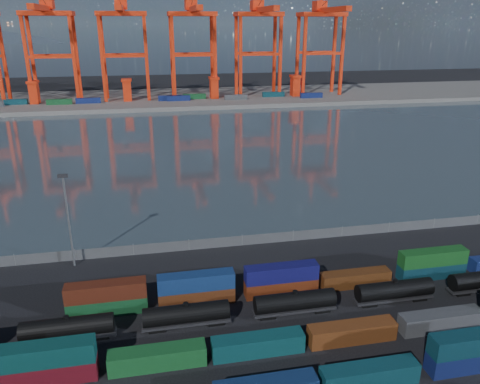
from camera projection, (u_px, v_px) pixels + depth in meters
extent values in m
plane|color=black|center=(284.00, 337.00, 62.40)|extent=(700.00, 700.00, 0.00)
plane|color=#324048|center=(197.00, 147.00, 159.25)|extent=(700.00, 700.00, 0.00)
cube|color=#514F4C|center=(175.00, 98.00, 255.78)|extent=(700.00, 70.00, 2.00)
cube|color=#0C3841|center=(369.00, 375.00, 53.90)|extent=(11.61, 2.36, 2.51)
cube|color=#0F194C|center=(473.00, 359.00, 56.40)|extent=(11.61, 2.36, 2.51)
cube|color=#0B303B|center=(476.00, 342.00, 55.54)|extent=(11.61, 2.36, 2.51)
cube|color=#580D16|center=(45.00, 372.00, 54.24)|extent=(11.74, 2.39, 2.54)
cube|color=#0B3A38|center=(42.00, 354.00, 53.37)|extent=(11.74, 2.39, 2.54)
cube|color=#165525|center=(158.00, 358.00, 56.62)|extent=(11.74, 2.39, 2.54)
cube|color=#0C3F42|center=(258.00, 345.00, 58.94)|extent=(11.74, 2.39, 2.54)
cube|color=#623013|center=(352.00, 332.00, 61.28)|extent=(11.74, 2.39, 2.54)
cube|color=#3E3F43|center=(441.00, 321.00, 63.68)|extent=(11.74, 2.39, 2.54)
cube|color=#134823|center=(108.00, 305.00, 67.21)|extent=(11.32, 2.30, 2.45)
cube|color=#4B1B0F|center=(106.00, 291.00, 66.38)|extent=(11.32, 2.30, 2.45)
cube|color=#512510|center=(197.00, 296.00, 69.59)|extent=(11.32, 2.30, 2.45)
cube|color=navy|center=(196.00, 281.00, 68.76)|extent=(11.32, 2.30, 2.45)
cube|color=#5F230E|center=(281.00, 287.00, 72.00)|extent=(11.32, 2.30, 2.45)
cube|color=#101051|center=(281.00, 273.00, 71.17)|extent=(11.32, 2.30, 2.45)
cube|color=#522A10|center=(355.00, 279.00, 74.27)|extent=(11.32, 2.30, 2.45)
cube|color=#0B2F3D|center=(431.00, 270.00, 76.74)|extent=(11.32, 2.30, 2.45)
cube|color=#16541D|center=(433.00, 257.00, 75.91)|extent=(11.32, 2.30, 2.45)
cylinder|color=black|center=(68.00, 327.00, 61.02)|extent=(11.73, 2.62, 2.62)
cylinder|color=black|center=(66.00, 318.00, 60.53)|extent=(0.72, 0.72, 0.45)
cube|color=black|center=(69.00, 336.00, 61.51)|extent=(12.19, 1.81, 0.36)
cube|color=black|center=(37.00, 342.00, 60.88)|extent=(2.26, 1.62, 0.54)
cube|color=black|center=(101.00, 335.00, 62.38)|extent=(2.26, 1.62, 0.54)
cylinder|color=black|center=(186.00, 313.00, 63.89)|extent=(11.73, 2.62, 2.62)
cylinder|color=black|center=(186.00, 304.00, 63.40)|extent=(0.72, 0.72, 0.45)
cube|color=black|center=(187.00, 322.00, 64.38)|extent=(12.19, 1.81, 0.36)
cube|color=black|center=(157.00, 328.00, 63.75)|extent=(2.26, 1.62, 0.54)
cube|color=black|center=(216.00, 321.00, 65.25)|extent=(2.26, 1.62, 0.54)
cylinder|color=black|center=(295.00, 301.00, 66.76)|extent=(11.73, 2.62, 2.62)
cylinder|color=black|center=(295.00, 292.00, 66.27)|extent=(0.72, 0.72, 0.45)
cube|color=black|center=(294.00, 310.00, 67.25)|extent=(12.19, 1.81, 0.36)
cube|color=black|center=(267.00, 315.00, 66.62)|extent=(2.26, 1.62, 0.54)
cube|color=black|center=(321.00, 309.00, 68.12)|extent=(2.26, 1.62, 0.54)
cylinder|color=black|center=(394.00, 290.00, 69.63)|extent=(11.73, 2.62, 2.62)
cylinder|color=black|center=(395.00, 281.00, 69.14)|extent=(0.72, 0.72, 0.45)
cube|color=black|center=(393.00, 298.00, 70.12)|extent=(12.19, 1.81, 0.36)
cube|color=black|center=(368.00, 303.00, 69.49)|extent=(2.26, 1.62, 0.54)
cube|color=black|center=(418.00, 297.00, 70.99)|extent=(2.26, 1.62, 0.54)
cube|color=black|center=(461.00, 292.00, 72.36)|extent=(2.26, 1.62, 0.54)
cube|color=#595B5E|center=(242.00, 240.00, 87.89)|extent=(160.00, 0.06, 2.00)
cylinder|color=slate|center=(15.00, 260.00, 80.45)|extent=(0.12, 0.12, 2.20)
cylinder|color=slate|center=(75.00, 255.00, 82.30)|extent=(0.12, 0.12, 2.20)
cylinder|color=slate|center=(133.00, 250.00, 84.15)|extent=(0.12, 0.12, 2.20)
cylinder|color=slate|center=(189.00, 245.00, 86.00)|extent=(0.12, 0.12, 2.20)
cylinder|color=slate|center=(242.00, 240.00, 87.85)|extent=(0.12, 0.12, 2.20)
cylinder|color=slate|center=(293.00, 236.00, 89.70)|extent=(0.12, 0.12, 2.20)
cylinder|color=slate|center=(342.00, 231.00, 91.55)|extent=(0.12, 0.12, 2.20)
cylinder|color=slate|center=(389.00, 227.00, 93.41)|extent=(0.12, 0.12, 2.20)
cylinder|color=slate|center=(434.00, 223.00, 95.26)|extent=(0.12, 0.12, 2.20)
cylinder|color=slate|center=(477.00, 219.00, 97.11)|extent=(0.12, 0.12, 2.20)
cylinder|color=slate|center=(69.00, 223.00, 78.12)|extent=(0.36, 0.36, 16.00)
cube|color=black|center=(63.00, 176.00, 75.30)|extent=(1.60, 0.40, 0.60)
cube|color=red|center=(4.00, 61.00, 233.86)|extent=(1.57, 1.57, 44.23)
cube|color=red|center=(27.00, 62.00, 225.46)|extent=(1.57, 1.57, 44.23)
cube|color=red|center=(33.00, 60.00, 236.34)|extent=(1.57, 1.57, 44.23)
cube|color=red|center=(74.00, 61.00, 229.46)|extent=(1.57, 1.57, 44.23)
cube|color=red|center=(77.00, 60.00, 240.34)|extent=(1.57, 1.57, 44.23)
cube|color=red|center=(50.00, 57.00, 226.71)|extent=(21.62, 1.38, 1.38)
cube|color=red|center=(55.00, 55.00, 237.59)|extent=(21.62, 1.38, 1.38)
cube|color=red|center=(47.00, 13.00, 225.41)|extent=(24.57, 13.76, 2.16)
cube|color=red|center=(42.00, 8.00, 213.86)|extent=(2.95, 47.18, 2.46)
cube|color=red|center=(47.00, 4.00, 227.54)|extent=(5.90, 7.86, 4.91)
cube|color=red|center=(102.00, 61.00, 231.94)|extent=(1.57, 1.57, 44.23)
cube|color=red|center=(104.00, 59.00, 242.82)|extent=(1.57, 1.57, 44.23)
cube|color=red|center=(147.00, 60.00, 235.94)|extent=(1.57, 1.57, 44.23)
cube|color=red|center=(146.00, 59.00, 246.82)|extent=(1.57, 1.57, 44.23)
cube|color=red|center=(124.00, 56.00, 233.19)|extent=(21.62, 1.38, 1.38)
cube|color=red|center=(125.00, 55.00, 244.07)|extent=(21.62, 1.38, 1.38)
cube|color=red|center=(121.00, 14.00, 231.89)|extent=(24.57, 13.76, 2.16)
cube|color=red|center=(120.00, 9.00, 220.34)|extent=(2.95, 47.18, 2.46)
cube|color=red|center=(121.00, 4.00, 234.02)|extent=(5.90, 7.86, 4.91)
cube|color=red|center=(173.00, 60.00, 238.42)|extent=(1.57, 1.57, 44.23)
cube|color=red|center=(172.00, 58.00, 249.30)|extent=(1.57, 1.57, 44.23)
cube|color=red|center=(215.00, 59.00, 242.42)|extent=(1.57, 1.57, 44.23)
cube|color=red|center=(212.00, 58.00, 253.30)|extent=(1.57, 1.57, 44.23)
cube|color=red|center=(194.00, 55.00, 239.67)|extent=(21.62, 1.38, 1.38)
cube|color=red|center=(192.00, 54.00, 250.55)|extent=(21.62, 1.38, 1.38)
cube|color=red|center=(192.00, 14.00, 238.37)|extent=(24.57, 13.76, 2.16)
cube|color=red|center=(194.00, 9.00, 226.82)|extent=(2.95, 47.18, 2.46)
cube|color=red|center=(191.00, 5.00, 240.50)|extent=(5.90, 7.86, 4.91)
cube|color=red|center=(240.00, 59.00, 244.90)|extent=(1.57, 1.57, 44.23)
cube|color=red|center=(236.00, 57.00, 255.78)|extent=(1.57, 1.57, 44.23)
cube|color=red|center=(280.00, 58.00, 248.90)|extent=(1.57, 1.57, 44.23)
cube|color=red|center=(274.00, 57.00, 259.78)|extent=(1.57, 1.57, 44.23)
cube|color=red|center=(261.00, 54.00, 246.15)|extent=(21.62, 1.38, 1.38)
cube|color=red|center=(255.00, 53.00, 257.03)|extent=(21.62, 1.38, 1.38)
cube|color=red|center=(258.00, 14.00, 244.85)|extent=(24.57, 13.76, 2.16)
cube|color=red|center=(264.00, 9.00, 233.30)|extent=(2.95, 47.18, 2.46)
cube|color=red|center=(257.00, 5.00, 246.98)|extent=(5.90, 7.86, 4.91)
cube|color=red|center=(304.00, 58.00, 251.38)|extent=(1.57, 1.57, 44.23)
cube|color=red|center=(297.00, 57.00, 262.26)|extent=(1.57, 1.57, 44.23)
cube|color=red|center=(342.00, 57.00, 255.38)|extent=(1.57, 1.57, 44.23)
cube|color=red|center=(334.00, 56.00, 266.26)|extent=(1.57, 1.57, 44.23)
cube|color=red|center=(323.00, 53.00, 252.63)|extent=(21.62, 1.38, 1.38)
cube|color=red|center=(316.00, 52.00, 263.51)|extent=(21.62, 1.38, 1.38)
cube|color=red|center=(322.00, 14.00, 251.33)|extent=(24.57, 13.76, 2.16)
cube|color=red|center=(330.00, 10.00, 239.78)|extent=(2.95, 47.18, 2.46)
cube|color=red|center=(320.00, 6.00, 253.46)|extent=(5.90, 7.86, 4.91)
cube|color=navy|center=(178.00, 98.00, 240.98)|extent=(12.00, 2.44, 2.60)
cube|color=navy|center=(311.00, 95.00, 250.61)|extent=(12.00, 2.44, 2.60)
cube|color=navy|center=(170.00, 98.00, 241.48)|extent=(12.00, 2.44, 2.60)
cube|color=#0C3842|center=(15.00, 102.00, 229.69)|extent=(12.00, 2.44, 2.60)
cube|color=#3F4244|center=(236.00, 97.00, 244.66)|extent=(12.00, 2.44, 2.60)
cube|color=#144C23|center=(59.00, 102.00, 229.73)|extent=(12.00, 2.44, 2.60)
cube|color=navy|center=(88.00, 101.00, 233.47)|extent=(12.00, 2.44, 2.60)
cube|color=#144C23|center=(194.00, 96.00, 247.02)|extent=(12.00, 2.44, 2.60)
cube|color=#0C3842|center=(273.00, 94.00, 254.39)|extent=(12.00, 2.44, 2.60)
cube|color=red|center=(34.00, 93.00, 231.56)|extent=(4.00, 6.00, 10.00)
cube|color=red|center=(33.00, 82.00, 229.70)|extent=(5.00, 7.00, 1.20)
cube|color=red|center=(127.00, 91.00, 239.89)|extent=(4.00, 6.00, 10.00)
cube|color=red|center=(126.00, 80.00, 238.03)|extent=(5.00, 7.00, 1.20)
cube|color=red|center=(214.00, 89.00, 248.22)|extent=(4.00, 6.00, 10.00)
cube|color=red|center=(214.00, 78.00, 246.36)|extent=(5.00, 7.00, 1.20)
cube|color=red|center=(295.00, 87.00, 256.55)|extent=(4.00, 6.00, 10.00)
cube|color=red|center=(295.00, 76.00, 254.69)|extent=(5.00, 7.00, 1.20)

